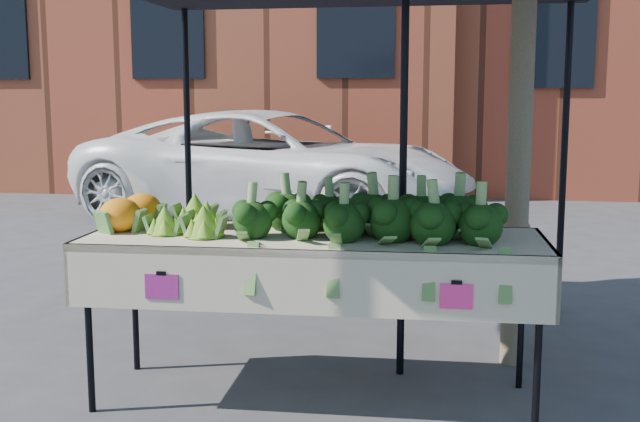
# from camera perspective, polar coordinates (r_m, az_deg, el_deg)

# --- Properties ---
(ground) EXTENTS (90.00, 90.00, 0.00)m
(ground) POSITION_cam_1_polar(r_m,az_deg,el_deg) (4.44, -3.30, -13.00)
(ground) COLOR #353538
(table) EXTENTS (2.42, 0.87, 0.90)m
(table) POSITION_cam_1_polar(r_m,az_deg,el_deg) (4.18, -0.45, -7.88)
(table) COLOR #C7B397
(table) RESTS_ON ground
(canopy) EXTENTS (3.16, 3.16, 2.74)m
(canopy) POSITION_cam_1_polar(r_m,az_deg,el_deg) (4.54, 1.78, 5.23)
(canopy) COLOR black
(canopy) RESTS_ON ground
(broccoli_heap) EXTENTS (1.40, 0.60, 0.30)m
(broccoli_heap) POSITION_cam_1_polar(r_m,az_deg,el_deg) (4.04, 3.45, 0.24)
(broccoli_heap) COLOR black
(broccoli_heap) RESTS_ON table
(romanesco_cluster) EXTENTS (0.46, 0.60, 0.23)m
(romanesco_cluster) POSITION_cam_1_polar(r_m,az_deg,el_deg) (4.25, -9.25, 0.09)
(romanesco_cluster) COLOR #8BAF34
(romanesco_cluster) RESTS_ON table
(cauliflower_pair) EXTENTS (0.26, 0.46, 0.21)m
(cauliflower_pair) POSITION_cam_1_polar(r_m,az_deg,el_deg) (4.41, -13.68, 0.11)
(cauliflower_pair) COLOR orange
(cauliflower_pair) RESTS_ON table
(vehicle) EXTENTS (1.93, 2.66, 5.20)m
(vehicle) POSITION_cam_1_polar(r_m,az_deg,el_deg) (10.20, -3.45, 13.90)
(vehicle) COLOR white
(vehicle) RESTS_ON ground
(street_tree) EXTENTS (2.10, 2.10, 4.13)m
(street_tree) POSITION_cam_1_polar(r_m,az_deg,el_deg) (4.76, 14.75, 13.50)
(street_tree) COLOR #1E4C14
(street_tree) RESTS_ON ground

